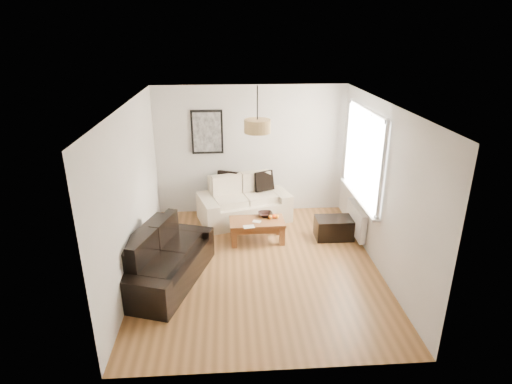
{
  "coord_description": "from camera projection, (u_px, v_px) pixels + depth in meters",
  "views": [
    {
      "loc": [
        -0.44,
        -5.92,
        3.62
      ],
      "look_at": [
        0.0,
        0.6,
        1.05
      ],
      "focal_mm": 29.51,
      "sensor_mm": 36.0,
      "label": 1
    }
  ],
  "objects": [
    {
      "name": "wall_left",
      "position": [
        131.0,
        194.0,
        6.25
      ],
      "size": [
        0.04,
        4.5,
        2.6
      ],
      "primitive_type": null,
      "color": "silver",
      "rests_on": "floor"
    },
    {
      "name": "orange_c",
      "position": [
        270.0,
        217.0,
        7.55
      ],
      "size": [
        0.09,
        0.09,
        0.07
      ],
      "primitive_type": "sphere",
      "rotation": [
        0.0,
        0.0,
        0.24
      ],
      "color": "orange",
      "rests_on": "fruit_bowl"
    },
    {
      "name": "pendant_shade",
      "position": [
        257.0,
        126.0,
        6.31
      ],
      "size": [
        0.4,
        0.4,
        0.2
      ],
      "primitive_type": "cylinder",
      "color": "tan",
      "rests_on": "ceiling"
    },
    {
      "name": "sofa_leather",
      "position": [
        165.0,
        258.0,
        6.29
      ],
      "size": [
        1.42,
        2.03,
        0.8
      ],
      "primitive_type": null,
      "rotation": [
        0.0,
        0.0,
        1.26
      ],
      "color": "black",
      "rests_on": "floor"
    },
    {
      "name": "fruit_bowl",
      "position": [
        265.0,
        214.0,
        7.67
      ],
      "size": [
        0.28,
        0.28,
        0.07
      ],
      "primitive_type": "imported",
      "rotation": [
        0.0,
        0.0,
        0.05
      ],
      "color": "black",
      "rests_on": "coffee_table"
    },
    {
      "name": "window_bay",
      "position": [
        365.0,
        155.0,
        7.12
      ],
      "size": [
        0.14,
        1.9,
        1.6
      ],
      "primitive_type": null,
      "color": "white",
      "rests_on": "wall_right"
    },
    {
      "name": "wall_front",
      "position": [
        275.0,
        271.0,
        4.28
      ],
      "size": [
        3.8,
        0.04,
        2.6
      ],
      "primitive_type": null,
      "color": "silver",
      "rests_on": "floor"
    },
    {
      "name": "radiator",
      "position": [
        356.0,
        220.0,
        7.56
      ],
      "size": [
        0.1,
        0.9,
        0.52
      ],
      "primitive_type": "cube",
      "color": "white",
      "rests_on": "wall_right"
    },
    {
      "name": "ceiling",
      "position": [
        259.0,
        105.0,
        5.89
      ],
      "size": [
        3.8,
        4.5,
        0.0
      ],
      "primitive_type": null,
      "color": "white",
      "rests_on": "floor"
    },
    {
      "name": "floor",
      "position": [
        258.0,
        265.0,
        6.84
      ],
      "size": [
        4.5,
        4.5,
        0.0
      ],
      "primitive_type": "plane",
      "color": "brown",
      "rests_on": "ground"
    },
    {
      "name": "orange_b",
      "position": [
        277.0,
        217.0,
        7.56
      ],
      "size": [
        0.08,
        0.08,
        0.07
      ],
      "primitive_type": "sphere",
      "rotation": [
        0.0,
        0.0,
        -0.11
      ],
      "color": "orange",
      "rests_on": "fruit_bowl"
    },
    {
      "name": "loveseat_cream",
      "position": [
        244.0,
        200.0,
        8.33
      ],
      "size": [
        1.92,
        1.39,
        0.86
      ],
      "primitive_type": null,
      "rotation": [
        0.0,
        0.0,
        0.29
      ],
      "color": "beige",
      "rests_on": "floor"
    },
    {
      "name": "wall_right",
      "position": [
        381.0,
        188.0,
        6.49
      ],
      "size": [
        0.04,
        4.5,
        2.6
      ],
      "primitive_type": null,
      "color": "silver",
      "rests_on": "floor"
    },
    {
      "name": "cushion_right",
      "position": [
        264.0,
        181.0,
        8.44
      ],
      "size": [
        0.41,
        0.28,
        0.4
      ],
      "primitive_type": "cube",
      "rotation": [
        0.0,
        0.0,
        0.43
      ],
      "color": "black",
      "rests_on": "loveseat_cream"
    },
    {
      "name": "ottoman",
      "position": [
        334.0,
        228.0,
        7.68
      ],
      "size": [
        0.68,
        0.44,
        0.39
      ],
      "primitive_type": "cube",
      "rotation": [
        0.0,
        0.0,
        -0.0
      ],
      "color": "black",
      "rests_on": "floor"
    },
    {
      "name": "coffee_table",
      "position": [
        257.0,
        230.0,
        7.57
      ],
      "size": [
        0.99,
        0.56,
        0.4
      ],
      "primitive_type": null,
      "rotation": [
        0.0,
        0.0,
        0.03
      ],
      "color": "brown",
      "rests_on": "floor"
    },
    {
      "name": "cushion_left",
      "position": [
        228.0,
        181.0,
        8.39
      ],
      "size": [
        0.43,
        0.28,
        0.41
      ],
      "primitive_type": "cube",
      "rotation": [
        0.0,
        0.0,
        -0.4
      ],
      "color": "black",
      "rests_on": "loveseat_cream"
    },
    {
      "name": "poster",
      "position": [
        207.0,
        132.0,
        8.23
      ],
      "size": [
        0.62,
        0.04,
        0.87
      ],
      "primitive_type": null,
      "color": "black",
      "rests_on": "wall_back"
    },
    {
      "name": "orange_a",
      "position": [
        274.0,
        216.0,
        7.58
      ],
      "size": [
        0.09,
        0.09,
        0.08
      ],
      "primitive_type": "sphere",
      "rotation": [
        0.0,
        0.0,
        -0.14
      ],
      "color": "#FF5215",
      "rests_on": "fruit_bowl"
    },
    {
      "name": "papers",
      "position": [
        249.0,
        227.0,
        7.26
      ],
      "size": [
        0.21,
        0.16,
        0.01
      ],
      "primitive_type": "cube",
      "rotation": [
        0.0,
        0.0,
        0.15
      ],
      "color": "beige",
      "rests_on": "coffee_table"
    },
    {
      "name": "wall_back",
      "position": [
        250.0,
        151.0,
        8.46
      ],
      "size": [
        3.8,
        0.04,
        2.6
      ],
      "primitive_type": null,
      "color": "silver",
      "rests_on": "floor"
    }
  ]
}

